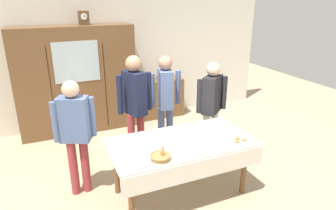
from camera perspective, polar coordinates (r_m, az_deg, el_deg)
The scene contains 19 objects.
ground_plane at distance 4.35m, azimuth 1.08°, elevation -14.72°, with size 12.00×12.00×0.00m, color tan.
back_wall at distance 6.18m, azimuth -9.19°, elevation 9.32°, with size 6.40×0.10×2.70m, color silver.
dining_table at distance 3.82m, azimuth 2.62°, elevation -8.46°, with size 1.81×0.94×0.76m.
wall_cabinet at distance 5.82m, azimuth -16.85°, elevation 4.43°, with size 2.14×0.46×1.99m.
mantel_clock at distance 5.67m, azimuth -15.70°, elevation 15.60°, with size 0.18×0.11×0.24m.
bookshelf_low at distance 6.43m, azimuth -1.37°, elevation 1.32°, with size 0.94×0.35×0.82m.
book_stack at distance 6.31m, azimuth -1.41°, elevation 5.05°, with size 0.16×0.22×0.05m.
tea_cup_front_edge at distance 3.97m, azimuth 0.01°, elevation -5.16°, with size 0.13×0.13×0.06m.
tea_cup_mid_left at distance 3.88m, azimuth -2.26°, elevation -5.80°, with size 0.13×0.13×0.06m.
tea_cup_back_edge at distance 4.12m, azimuth 5.79°, elevation -4.30°, with size 0.13×0.13×0.06m.
tea_cup_near_left at distance 4.01m, azimuth 10.76°, elevation -5.35°, with size 0.13×0.13×0.06m.
bread_basket at distance 3.39m, azimuth -1.47°, elevation -9.78°, with size 0.24×0.24×0.16m.
pastry_plate at distance 3.88m, azimuth 13.40°, elevation -6.66°, with size 0.28×0.28×0.05m.
spoon_back_edge at distance 3.87m, azimuth -8.03°, elevation -6.53°, with size 0.12×0.02×0.01m.
spoon_front_edge at distance 3.91m, azimuth 3.72°, elevation -6.04°, with size 0.12×0.02×0.01m.
person_beside_shelf at distance 4.40m, azimuth -6.30°, elevation 0.83°, with size 0.52×0.40×1.70m.
person_near_right_end at distance 4.74m, azimuth -0.51°, elevation 1.73°, with size 0.52×0.40×1.62m.
person_behind_table_right at distance 4.67m, azimuth 8.27°, elevation 0.61°, with size 0.52×0.38×1.56m.
person_behind_table_left at distance 3.92m, azimuth -17.21°, elevation -4.21°, with size 0.52×0.33×1.54m.
Camera 1 is at (-1.49, -3.24, 2.49)m, focal length 32.15 mm.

